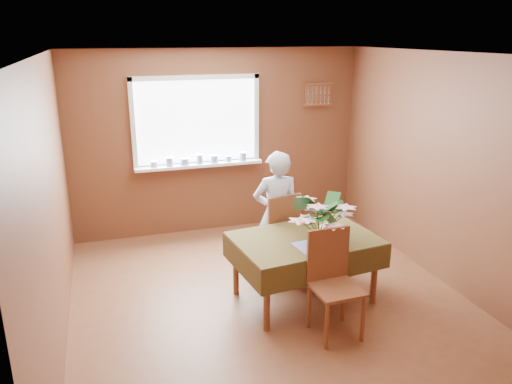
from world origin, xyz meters
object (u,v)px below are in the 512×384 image
object	(u,v)px
chair_near	(333,278)
seated_woman	(276,214)
dining_table	(305,245)
chair_far	(280,230)
flower_bouquet	(320,215)

from	to	relation	value
chair_near	seated_woman	distance (m)	1.29
chair_near	seated_woman	size ratio (longest dim) A/B	0.68
dining_table	seated_woman	world-z (taller)	seated_woman
dining_table	chair_far	xyz separation A→B (m)	(-0.03, 0.66, -0.08)
chair_far	seated_woman	size ratio (longest dim) A/B	0.66
seated_woman	flower_bouquet	xyz separation A→B (m)	(0.14, -0.86, 0.27)
dining_table	seated_woman	size ratio (longest dim) A/B	1.05
chair_near	seated_woman	xyz separation A→B (m)	(-0.09, 1.27, 0.19)
chair_near	flower_bouquet	size ratio (longest dim) A/B	1.77
chair_near	seated_woman	world-z (taller)	seated_woman
chair_far	flower_bouquet	world-z (taller)	flower_bouquet
chair_far	seated_woman	xyz separation A→B (m)	(-0.04, -0.00, 0.20)
dining_table	flower_bouquet	distance (m)	0.45
dining_table	chair_far	size ratio (longest dim) A/B	1.58
chair_near	dining_table	bearing A→B (deg)	89.71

